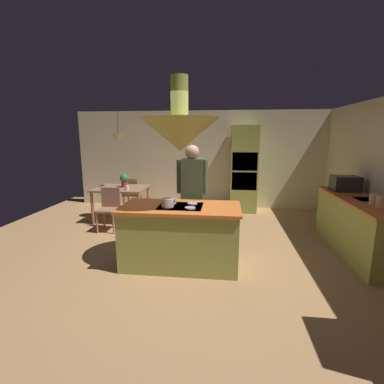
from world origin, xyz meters
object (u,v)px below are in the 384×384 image
Objects in this scene: potted_plant_on_table at (124,180)px; dining_table at (121,192)px; chair_by_back_wall at (131,193)px; cooking_pot_on_cooktop at (168,203)px; person_at_island at (192,189)px; canister_sugar at (374,199)px; cup_on_table at (127,188)px; kitchen_island at (181,235)px; canister_flour at (381,202)px; microwave_on_counter at (345,184)px; oven_tower at (244,169)px; chair_facing_island at (109,206)px.

dining_table is at bearing -127.66° from potted_plant_on_table.
chair_by_back_wall is 3.33m from cooking_pot_on_cooktop.
person_at_island is at bearing -40.27° from potted_plant_on_table.
canister_sugar is at bearing -21.49° from potted_plant_on_table.
potted_plant_on_table is at bearing 118.87° from cup_on_table.
kitchen_island is 0.57m from cooking_pot_on_cooktop.
canister_flour is at bearing -9.90° from person_at_island.
potted_plant_on_table reaches higher than cooking_pot_on_cooktop.
cup_on_table is 4.33m from microwave_on_counter.
cup_on_table is 4.61m from canister_flour.
dining_table is at bearing 157.67° from canister_flour.
potted_plant_on_table is 1.67× the size of cooking_pot_on_cooktop.
canister_sugar is at bearing 10.30° from cooking_pot_on_cooktop.
oven_tower reaches higher than microwave_on_counter.
oven_tower is at bearing -170.75° from chair_by_back_wall.
kitchen_island is 3.79× the size of microwave_on_counter.
oven_tower is 12.43× the size of canister_sugar.
chair_by_back_wall is 0.74m from potted_plant_on_table.
kitchen_island is 2.90m from canister_flour.
chair_by_back_wall is (-1.70, 2.79, 0.05)m from kitchen_island.
canister_sugar is at bearing 152.42° from chair_by_back_wall.
chair_facing_island is 4.83× the size of cooking_pot_on_cooktop.
canister_flour is (4.31, -1.63, 0.19)m from cup_on_table.
kitchen_island is 0.91m from person_at_island.
chair_facing_island is 4.67m from canister_sugar.
person_at_island is (-1.01, -2.53, -0.06)m from oven_tower.
canister_sugar is at bearing -20.36° from dining_table.
microwave_on_counter is (0.00, 1.24, 0.05)m from canister_flour.
oven_tower is 2.93m from cup_on_table.
kitchen_island is at bearing -51.84° from cup_on_table.
chair_by_back_wall is 4.76m from microwave_on_counter.
person_at_island is at bearing 73.63° from cooking_pot_on_cooktop.
microwave_on_counter is 3.40m from cooking_pot_on_cooktop.
chair_by_back_wall is 4.83× the size of cooking_pot_on_cooktop.
canister_sugar is (4.54, -1.00, 0.49)m from chair_facing_island.
person_at_island is at bearing 170.10° from canister_flour.
cup_on_table is at bearing 174.83° from microwave_on_counter.
microwave_on_counter is (4.54, -0.62, 0.38)m from dining_table.
person_at_island is 2.79m from chair_by_back_wall.
canister_flour is (4.54, -2.55, 0.49)m from chair_by_back_wall.
cooking_pot_on_cooktop is (-3.00, -1.61, -0.06)m from microwave_on_counter.
dining_table is 4.85m from canister_sugar.
kitchen_island is at bearing -175.26° from canister_flour.
canister_flour is (1.74, -3.01, -0.08)m from oven_tower.
microwave_on_counter reaches higher than canister_sugar.
cooking_pot_on_cooktop is (1.54, -2.23, 0.32)m from dining_table.
chair_facing_island is (-2.80, -1.83, -0.57)m from oven_tower.
person_at_island is 10.18× the size of canister_sugar.
chair_by_back_wall reaches higher than dining_table.
person_at_island is 2.03× the size of chair_by_back_wall.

